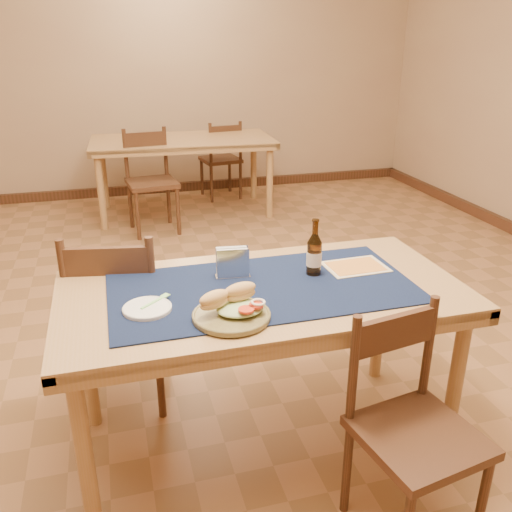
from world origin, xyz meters
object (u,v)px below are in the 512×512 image
object	(u,v)px
sandwich_plate	(233,309)
back_table	(183,147)
napkin_holder	(233,263)
chair_main_far	(119,316)
main_table	(263,307)
beer_bottle	(314,254)
chair_main_near	(412,425)

from	to	relation	value
sandwich_plate	back_table	bearing A→B (deg)	84.41
sandwich_plate	napkin_holder	world-z (taller)	napkin_holder
chair_main_far	main_table	bearing A→B (deg)	-38.74
chair_main_far	sandwich_plate	xyz separation A→B (m)	(0.39, -0.66, 0.31)
main_table	chair_main_far	world-z (taller)	chair_main_far
sandwich_plate	beer_bottle	distance (m)	0.50
back_table	beer_bottle	distance (m)	3.38
chair_main_near	sandwich_plate	distance (m)	0.74
main_table	chair_main_near	world-z (taller)	chair_main_near
napkin_holder	beer_bottle	bearing A→B (deg)	-10.97
back_table	chair_main_far	xyz separation A→B (m)	(-0.75, -3.00, -0.19)
main_table	sandwich_plate	xyz separation A→B (m)	(-0.17, -0.20, 0.12)
back_table	napkin_holder	bearing A→B (deg)	-94.77
back_table	chair_main_far	size ratio (longest dim) A/B	1.96
chair_main_far	sandwich_plate	distance (m)	0.82
main_table	back_table	xyz separation A→B (m)	(0.19, 3.45, 0.00)
beer_bottle	napkin_holder	size ratio (longest dim) A/B	1.62
beer_bottle	main_table	bearing A→B (deg)	-164.19
chair_main_far	napkin_holder	size ratio (longest dim) A/B	6.17
back_table	chair_main_near	size ratio (longest dim) A/B	2.15
main_table	chair_main_near	bearing A→B (deg)	-55.73
chair_main_far	napkin_holder	distance (m)	0.66
sandwich_plate	chair_main_far	bearing A→B (deg)	120.84
chair_main_near	beer_bottle	size ratio (longest dim) A/B	3.48
main_table	beer_bottle	world-z (taller)	beer_bottle
chair_main_far	back_table	bearing A→B (deg)	75.97
main_table	napkin_holder	xyz separation A→B (m)	(-0.09, 0.13, 0.15)
chair_main_far	napkin_holder	world-z (taller)	chair_main_far
chair_main_far	chair_main_near	bearing A→B (deg)	-46.93
back_table	napkin_holder	world-z (taller)	napkin_holder
chair_main_far	chair_main_near	distance (m)	1.38
main_table	chair_main_far	size ratio (longest dim) A/B	1.75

